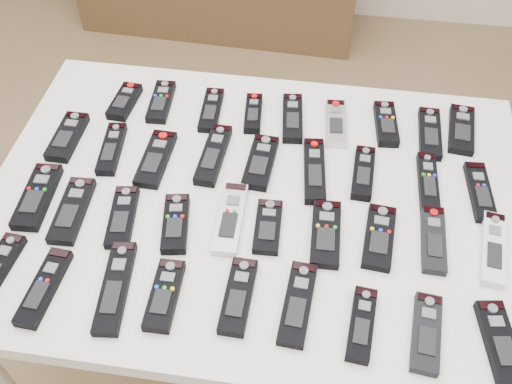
# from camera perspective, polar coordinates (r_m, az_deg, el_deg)

# --- Properties ---
(ground) EXTENTS (4.00, 4.00, 0.00)m
(ground) POSITION_cam_1_polar(r_m,az_deg,el_deg) (2.01, -0.18, -13.28)
(ground) COLOR olive
(ground) RESTS_ON ground
(table) EXTENTS (1.25, 0.88, 0.78)m
(table) POSITION_cam_1_polar(r_m,az_deg,el_deg) (1.36, 0.00, -2.15)
(table) COLOR white
(table) RESTS_ON ground
(remote_0) EXTENTS (0.06, 0.14, 0.02)m
(remote_0) POSITION_cam_1_polar(r_m,az_deg,el_deg) (1.58, -13.01, 8.81)
(remote_0) COLOR black
(remote_0) RESTS_ON table
(remote_1) EXTENTS (0.06, 0.16, 0.02)m
(remote_1) POSITION_cam_1_polar(r_m,az_deg,el_deg) (1.56, -9.47, 8.89)
(remote_1) COLOR black
(remote_1) RESTS_ON table
(remote_2) EXTENTS (0.06, 0.16, 0.02)m
(remote_2) POSITION_cam_1_polar(r_m,az_deg,el_deg) (1.52, -4.50, 8.19)
(remote_2) COLOR black
(remote_2) RESTS_ON table
(remote_3) EXTENTS (0.05, 0.14, 0.02)m
(remote_3) POSITION_cam_1_polar(r_m,az_deg,el_deg) (1.50, -0.28, 7.87)
(remote_3) COLOR black
(remote_3) RESTS_ON table
(remote_4) EXTENTS (0.07, 0.17, 0.02)m
(remote_4) POSITION_cam_1_polar(r_m,az_deg,el_deg) (1.49, 3.67, 7.39)
(remote_4) COLOR black
(remote_4) RESTS_ON table
(remote_5) EXTENTS (0.06, 0.16, 0.02)m
(remote_5) POSITION_cam_1_polar(r_m,az_deg,el_deg) (1.49, 7.96, 6.81)
(remote_5) COLOR #B7B7BC
(remote_5) RESTS_ON table
(remote_6) EXTENTS (0.07, 0.16, 0.02)m
(remote_6) POSITION_cam_1_polar(r_m,az_deg,el_deg) (1.51, 12.87, 6.66)
(remote_6) COLOR black
(remote_6) RESTS_ON table
(remote_7) EXTENTS (0.06, 0.18, 0.02)m
(remote_7) POSITION_cam_1_polar(r_m,az_deg,el_deg) (1.51, 16.99, 5.63)
(remote_7) COLOR black
(remote_7) RESTS_ON table
(remote_8) EXTENTS (0.08, 0.18, 0.02)m
(remote_8) POSITION_cam_1_polar(r_m,az_deg,el_deg) (1.55, 19.86, 5.90)
(remote_8) COLOR black
(remote_8) RESTS_ON table
(remote_9) EXTENTS (0.06, 0.16, 0.02)m
(remote_9) POSITION_cam_1_polar(r_m,az_deg,el_deg) (1.51, -18.33, 5.28)
(remote_9) COLOR black
(remote_9) RESTS_ON table
(remote_10) EXTENTS (0.06, 0.17, 0.02)m
(remote_10) POSITION_cam_1_polar(r_m,az_deg,el_deg) (1.45, -14.23, 4.21)
(remote_10) COLOR black
(remote_10) RESTS_ON table
(remote_11) EXTENTS (0.06, 0.18, 0.02)m
(remote_11) POSITION_cam_1_polar(r_m,az_deg,el_deg) (1.40, -9.99, 3.30)
(remote_11) COLOR black
(remote_11) RESTS_ON table
(remote_12) EXTENTS (0.06, 0.20, 0.02)m
(remote_12) POSITION_cam_1_polar(r_m,az_deg,el_deg) (1.39, -4.28, 3.74)
(remote_12) COLOR black
(remote_12) RESTS_ON table
(remote_13) EXTENTS (0.07, 0.17, 0.02)m
(remote_13) POSITION_cam_1_polar(r_m,az_deg,el_deg) (1.37, 0.47, 3.01)
(remote_13) COLOR black
(remote_13) RESTS_ON table
(remote_14) EXTENTS (0.07, 0.20, 0.02)m
(remote_14) POSITION_cam_1_polar(r_m,az_deg,el_deg) (1.36, 5.86, 2.14)
(remote_14) COLOR black
(remote_14) RESTS_ON table
(remote_15) EXTENTS (0.05, 0.16, 0.02)m
(remote_15) POSITION_cam_1_polar(r_m,az_deg,el_deg) (1.37, 10.67, 1.89)
(remote_15) COLOR black
(remote_15) RESTS_ON table
(remote_16) EXTENTS (0.04, 0.18, 0.02)m
(remote_16) POSITION_cam_1_polar(r_m,az_deg,el_deg) (1.39, 16.81, 0.98)
(remote_16) COLOR black
(remote_16) RESTS_ON table
(remote_17) EXTENTS (0.06, 0.18, 0.02)m
(remote_17) POSITION_cam_1_polar(r_m,az_deg,el_deg) (1.41, 21.49, 0.01)
(remote_17) COLOR black
(remote_17) RESTS_ON table
(remote_18) EXTENTS (0.07, 0.19, 0.02)m
(remote_18) POSITION_cam_1_polar(r_m,az_deg,el_deg) (1.39, -21.02, -0.42)
(remote_18) COLOR black
(remote_18) RESTS_ON table
(remote_19) EXTENTS (0.07, 0.18, 0.02)m
(remote_19) POSITION_cam_1_polar(r_m,az_deg,el_deg) (1.34, -17.91, -1.75)
(remote_19) COLOR black
(remote_19) RESTS_ON table
(remote_20) EXTENTS (0.07, 0.17, 0.02)m
(remote_20) POSITION_cam_1_polar(r_m,az_deg,el_deg) (1.30, -13.22, -2.42)
(remote_20) COLOR black
(remote_20) RESTS_ON table
(remote_21) EXTENTS (0.08, 0.16, 0.02)m
(remote_21) POSITION_cam_1_polar(r_m,az_deg,el_deg) (1.26, -8.05, -3.14)
(remote_21) COLOR black
(remote_21) RESTS_ON table
(remote_22) EXTENTS (0.06, 0.19, 0.02)m
(remote_22) POSITION_cam_1_polar(r_m,az_deg,el_deg) (1.26, -2.58, -2.64)
(remote_22) COLOR #B7B7BC
(remote_22) RESTS_ON table
(remote_23) EXTENTS (0.06, 0.14, 0.02)m
(remote_23) POSITION_cam_1_polar(r_m,az_deg,el_deg) (1.25, 1.19, -3.49)
(remote_23) COLOR black
(remote_23) RESTS_ON table
(remote_24) EXTENTS (0.07, 0.17, 0.02)m
(remote_24) POSITION_cam_1_polar(r_m,az_deg,el_deg) (1.24, 6.98, -4.15)
(remote_24) COLOR black
(remote_24) RESTS_ON table
(remote_25) EXTENTS (0.07, 0.17, 0.02)m
(remote_25) POSITION_cam_1_polar(r_m,az_deg,el_deg) (1.26, 12.22, -4.43)
(remote_25) COLOR black
(remote_25) RESTS_ON table
(remote_26) EXTENTS (0.05, 0.17, 0.02)m
(remote_26) POSITION_cam_1_polar(r_m,az_deg,el_deg) (1.28, 17.31, -4.55)
(remote_26) COLOR black
(remote_26) RESTS_ON table
(remote_27) EXTENTS (0.07, 0.19, 0.02)m
(remote_27) POSITION_cam_1_polar(r_m,az_deg,el_deg) (1.31, 22.62, -5.24)
(remote_27) COLOR silver
(remote_27) RESTS_ON table
(remote_29) EXTENTS (0.06, 0.18, 0.02)m
(remote_29) POSITION_cam_1_polar(r_m,az_deg,el_deg) (1.24, -20.44, -8.92)
(remote_29) COLOR black
(remote_29) RESTS_ON table
(remote_30) EXTENTS (0.07, 0.22, 0.02)m
(remote_30) POSITION_cam_1_polar(r_m,az_deg,el_deg) (1.20, -13.89, -9.21)
(remote_30) COLOR black
(remote_30) RESTS_ON table
(remote_31) EXTENTS (0.06, 0.16, 0.02)m
(remote_31) POSITION_cam_1_polar(r_m,az_deg,el_deg) (1.16, -9.14, -10.14)
(remote_31) COLOR black
(remote_31) RESTS_ON table
(remote_32) EXTENTS (0.06, 0.17, 0.02)m
(remote_32) POSITION_cam_1_polar(r_m,az_deg,el_deg) (1.15, -1.78, -10.36)
(remote_32) COLOR black
(remote_32) RESTS_ON table
(remote_33) EXTENTS (0.07, 0.19, 0.02)m
(remote_33) POSITION_cam_1_polar(r_m,az_deg,el_deg) (1.14, 4.19, -11.06)
(remote_33) COLOR black
(remote_33) RESTS_ON table
(remote_34) EXTENTS (0.06, 0.16, 0.02)m
(remote_34) POSITION_cam_1_polar(r_m,az_deg,el_deg) (1.14, 10.52, -12.89)
(remote_34) COLOR black
(remote_34) RESTS_ON table
(remote_35) EXTENTS (0.07, 0.17, 0.02)m
(remote_35) POSITION_cam_1_polar(r_m,az_deg,el_deg) (1.16, 16.67, -13.35)
(remote_35) COLOR black
(remote_35) RESTS_ON table
(remote_36) EXTENTS (0.08, 0.17, 0.02)m
(remote_36) POSITION_cam_1_polar(r_m,az_deg,el_deg) (1.19, 23.19, -13.64)
(remote_36) COLOR black
(remote_36) RESTS_ON table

